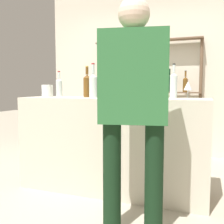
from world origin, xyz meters
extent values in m
plane|color=#B2A893|center=(0.00, 0.00, 0.00)|extent=(16.00, 16.00, 0.00)
cube|color=beige|center=(0.00, 0.00, 0.50)|extent=(1.99, 0.55, 1.01)
cube|color=beige|center=(0.00, 1.87, 1.40)|extent=(3.59, 0.12, 2.80)
cylinder|color=brown|center=(-0.85, 1.69, 0.94)|extent=(0.05, 0.05, 1.88)
cylinder|color=brown|center=(0.85, 1.69, 0.94)|extent=(0.05, 0.05, 1.88)
cube|color=brown|center=(0.00, 1.69, 1.87)|extent=(1.76, 0.18, 0.02)
cube|color=brown|center=(0.00, 1.69, 1.03)|extent=(1.76, 0.18, 0.02)
cylinder|color=#0F1956|center=(-0.62, 1.69, 1.14)|extent=(0.08, 0.08, 0.20)
cone|color=#0F1956|center=(-0.62, 1.69, 1.26)|extent=(0.08, 0.08, 0.03)
cylinder|color=#0F1956|center=(-0.62, 1.69, 1.31)|extent=(0.03, 0.03, 0.07)
cylinder|color=gold|center=(-0.62, 1.69, 1.36)|extent=(0.03, 0.03, 0.01)
cylinder|color=silver|center=(-0.37, 1.69, 1.16)|extent=(0.08, 0.08, 0.23)
cone|color=silver|center=(-0.37, 1.69, 1.29)|extent=(0.08, 0.08, 0.03)
cylinder|color=silver|center=(-0.37, 1.69, 1.34)|extent=(0.03, 0.03, 0.07)
cylinder|color=maroon|center=(-0.37, 1.69, 1.38)|extent=(0.03, 0.03, 0.01)
cylinder|color=silver|center=(-0.12, 1.69, 1.13)|extent=(0.07, 0.07, 0.18)
cone|color=silver|center=(-0.12, 1.69, 1.24)|extent=(0.07, 0.07, 0.03)
cylinder|color=silver|center=(-0.12, 1.69, 1.29)|extent=(0.03, 0.03, 0.08)
cylinder|color=gold|center=(-0.12, 1.69, 1.34)|extent=(0.03, 0.03, 0.01)
cylinder|color=brown|center=(0.12, 1.69, 1.16)|extent=(0.08, 0.08, 0.22)
cone|color=brown|center=(0.12, 1.69, 1.29)|extent=(0.08, 0.08, 0.04)
cylinder|color=brown|center=(0.12, 1.69, 1.34)|extent=(0.03, 0.03, 0.08)
cylinder|color=#232328|center=(0.12, 1.69, 1.38)|extent=(0.03, 0.03, 0.01)
cylinder|color=black|center=(0.37, 1.69, 1.16)|extent=(0.08, 0.08, 0.23)
cone|color=black|center=(0.37, 1.69, 1.29)|extent=(0.08, 0.08, 0.03)
cylinder|color=black|center=(0.37, 1.69, 1.35)|extent=(0.03, 0.03, 0.10)
cylinder|color=#232328|center=(0.37, 1.69, 1.41)|extent=(0.03, 0.03, 0.01)
cylinder|color=brown|center=(0.62, 1.69, 1.15)|extent=(0.08, 0.08, 0.20)
cone|color=brown|center=(0.62, 1.69, 1.26)|extent=(0.08, 0.08, 0.03)
cylinder|color=brown|center=(0.62, 1.69, 1.32)|extent=(0.03, 0.03, 0.08)
cylinder|color=black|center=(0.62, 1.69, 1.37)|extent=(0.03, 0.03, 0.01)
cylinder|color=silver|center=(-0.74, 0.16, 1.10)|extent=(0.08, 0.08, 0.19)
cone|color=silver|center=(-0.74, 0.16, 1.21)|extent=(0.08, 0.08, 0.03)
cylinder|color=silver|center=(-0.74, 0.16, 1.26)|extent=(0.03, 0.03, 0.07)
cylinder|color=maroon|center=(-0.74, 0.16, 1.30)|extent=(0.03, 0.03, 0.01)
cylinder|color=silver|center=(0.62, 0.14, 1.12)|extent=(0.07, 0.07, 0.23)
cone|color=silver|center=(0.62, 0.14, 1.25)|extent=(0.07, 0.07, 0.03)
cylinder|color=silver|center=(0.62, 0.14, 1.30)|extent=(0.03, 0.03, 0.08)
cylinder|color=black|center=(0.62, 0.14, 1.35)|extent=(0.03, 0.03, 0.01)
cylinder|color=brown|center=(-0.32, 0.07, 1.11)|extent=(0.08, 0.08, 0.21)
cone|color=brown|center=(-0.32, 0.07, 1.24)|extent=(0.08, 0.08, 0.04)
cylinder|color=brown|center=(-0.32, 0.07, 1.30)|extent=(0.03, 0.03, 0.08)
cylinder|color=gold|center=(-0.32, 0.07, 1.35)|extent=(0.03, 0.03, 0.01)
cylinder|color=silver|center=(-0.20, -0.04, 1.11)|extent=(0.09, 0.09, 0.22)
cone|color=silver|center=(-0.20, -0.04, 1.24)|extent=(0.09, 0.09, 0.04)
cylinder|color=silver|center=(-0.20, -0.04, 1.31)|extent=(0.03, 0.03, 0.10)
cylinder|color=maroon|center=(-0.20, -0.04, 1.36)|extent=(0.03, 0.03, 0.01)
cylinder|color=silver|center=(0.05, 0.06, 1.10)|extent=(0.09, 0.09, 0.19)
cone|color=silver|center=(0.05, 0.06, 1.21)|extent=(0.09, 0.09, 0.04)
cylinder|color=silver|center=(0.05, 0.06, 1.27)|extent=(0.03, 0.03, 0.07)
cylinder|color=#232328|center=(0.05, 0.06, 1.31)|extent=(0.03, 0.03, 0.01)
cylinder|color=brown|center=(0.19, -0.08, 1.12)|extent=(0.08, 0.08, 0.22)
cone|color=brown|center=(0.19, -0.08, 1.25)|extent=(0.08, 0.08, 0.04)
cylinder|color=brown|center=(0.19, -0.08, 1.31)|extent=(0.03, 0.03, 0.10)
cylinder|color=black|center=(0.19, -0.08, 1.37)|extent=(0.03, 0.03, 0.01)
cylinder|color=silver|center=(0.78, -0.15, 1.01)|extent=(0.06, 0.06, 0.00)
cylinder|color=silver|center=(0.78, -0.15, 1.05)|extent=(0.01, 0.01, 0.08)
cone|color=silver|center=(0.78, -0.15, 1.13)|extent=(0.08, 0.08, 0.08)
cylinder|color=black|center=(-0.11, 0.12, 1.11)|extent=(0.18, 0.18, 0.21)
cylinder|color=black|center=(-0.11, 0.12, 1.21)|extent=(0.19, 0.19, 0.01)
cylinder|color=silver|center=(-0.76, -0.05, 1.08)|extent=(0.13, 0.13, 0.14)
sphere|color=tan|center=(-0.78, -0.03, 1.07)|extent=(0.02, 0.02, 0.02)
sphere|color=tan|center=(-0.76, -0.03, 1.02)|extent=(0.02, 0.02, 0.02)
sphere|color=tan|center=(-0.77, -0.05, 1.04)|extent=(0.02, 0.02, 0.02)
sphere|color=tan|center=(-0.75, -0.05, 1.07)|extent=(0.02, 0.02, 0.02)
sphere|color=tan|center=(-0.77, -0.04, 1.07)|extent=(0.02, 0.02, 0.02)
sphere|color=tan|center=(-0.79, 0.00, 1.06)|extent=(0.02, 0.02, 0.02)
cylinder|color=black|center=(0.59, -0.70, 0.42)|extent=(0.14, 0.14, 0.85)
cylinder|color=black|center=(0.27, -0.76, 0.42)|extent=(0.14, 0.14, 0.85)
cube|color=#2D6B38|center=(0.43, -0.73, 1.19)|extent=(0.53, 0.31, 0.67)
sphere|color=beige|center=(0.43, -0.73, 1.64)|extent=(0.23, 0.23, 0.23)
cylinder|color=black|center=(-0.07, 0.84, 0.39)|extent=(0.13, 0.13, 0.79)
cylinder|color=black|center=(0.22, 0.76, 0.39)|extent=(0.13, 0.13, 0.79)
cube|color=#2D6B38|center=(0.07, 0.80, 1.10)|extent=(0.50, 0.33, 0.62)
sphere|color=beige|center=(0.07, 0.80, 1.52)|extent=(0.21, 0.21, 0.21)
camera|label=1|loc=(0.93, -2.60, 1.11)|focal=42.00mm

